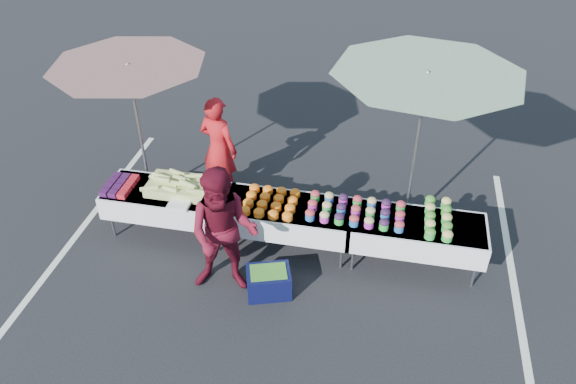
% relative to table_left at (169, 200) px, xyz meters
% --- Properties ---
extents(ground, '(80.00, 80.00, 0.00)m').
position_rel_table_left_xyz_m(ground, '(1.80, 0.00, -0.58)').
color(ground, black).
extents(stripe_left, '(0.10, 5.00, 0.00)m').
position_rel_table_left_xyz_m(stripe_left, '(-1.40, 0.00, -0.58)').
color(stripe_left, silver).
rests_on(stripe_left, ground).
extents(stripe_right, '(0.10, 5.00, 0.00)m').
position_rel_table_left_xyz_m(stripe_right, '(5.00, 0.00, -0.58)').
color(stripe_right, silver).
rests_on(stripe_right, ground).
extents(table_left, '(1.86, 0.81, 0.75)m').
position_rel_table_left_xyz_m(table_left, '(0.00, 0.00, 0.00)').
color(table_left, white).
rests_on(table_left, ground).
extents(table_center, '(1.86, 0.81, 0.75)m').
position_rel_table_left_xyz_m(table_center, '(1.80, 0.00, 0.00)').
color(table_center, white).
rests_on(table_center, ground).
extents(table_right, '(1.86, 0.81, 0.75)m').
position_rel_table_left_xyz_m(table_right, '(3.60, 0.00, 0.00)').
color(table_right, white).
rests_on(table_right, ground).
extents(berry_punnets, '(0.40, 0.54, 0.08)m').
position_rel_table_left_xyz_m(berry_punnets, '(-0.71, -0.06, 0.21)').
color(berry_punnets, '#250B2E').
rests_on(berry_punnets, table_left).
extents(corn_pile, '(1.16, 0.57, 0.26)m').
position_rel_table_left_xyz_m(corn_pile, '(0.26, 0.04, 0.26)').
color(corn_pile, '#BFC666').
rests_on(corn_pile, table_left).
extents(plastic_bags, '(0.30, 0.25, 0.05)m').
position_rel_table_left_xyz_m(plastic_bags, '(0.30, -0.30, 0.19)').
color(plastic_bags, white).
rests_on(plastic_bags, table_left).
extents(carrot_bowls, '(0.75, 0.69, 0.11)m').
position_rel_table_left_xyz_m(carrot_bowls, '(1.55, -0.01, 0.22)').
color(carrot_bowls, orange).
rests_on(carrot_bowls, table_center).
extents(potato_cups, '(1.34, 0.58, 0.16)m').
position_rel_table_left_xyz_m(potato_cups, '(2.75, 0.00, 0.25)').
color(potato_cups, '#2563B0').
rests_on(potato_cups, table_right).
extents(bean_baskets, '(0.36, 0.86, 0.15)m').
position_rel_table_left_xyz_m(bean_baskets, '(3.86, 0.08, 0.24)').
color(bean_baskets, green).
rests_on(bean_baskets, table_right).
extents(vendor, '(0.75, 0.60, 1.78)m').
position_rel_table_left_xyz_m(vendor, '(0.47, 1.05, 0.31)').
color(vendor, red).
rests_on(vendor, ground).
extents(customer, '(0.98, 0.81, 1.88)m').
position_rel_table_left_xyz_m(customer, '(1.15, -0.94, 0.35)').
color(customer, '#5B0D1D').
rests_on(customer, ground).
extents(umbrella_left, '(2.69, 2.69, 2.34)m').
position_rel_table_left_xyz_m(umbrella_left, '(-0.70, 0.80, 1.54)').
color(umbrella_left, black).
rests_on(umbrella_left, ground).
extents(umbrella_right, '(3.07, 3.07, 2.60)m').
position_rel_table_left_xyz_m(umbrella_right, '(3.46, 0.80, 1.78)').
color(umbrella_right, black).
rests_on(umbrella_right, ground).
extents(storage_bin, '(0.68, 0.58, 0.38)m').
position_rel_table_left_xyz_m(storage_bin, '(1.73, -0.95, -0.39)').
color(storage_bin, '#0A0E36').
rests_on(storage_bin, ground).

